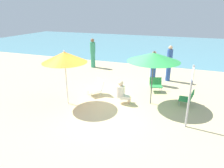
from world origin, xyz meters
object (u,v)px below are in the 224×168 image
(person_d, at_px, (93,53))
(warning_sign, at_px, (191,87))
(beach_chair_b, at_px, (97,87))
(umbrella_green, at_px, (154,57))
(beach_chair_a, at_px, (156,84))
(person_b, at_px, (169,63))
(person_c, at_px, (153,68))
(umbrella_orange, at_px, (64,57))
(beach_chair_c, at_px, (188,98))
(person_a, at_px, (122,92))

(person_d, relative_size, warning_sign, 0.91)
(beach_chair_b, bearing_deg, umbrella_green, 129.52)
(beach_chair_b, bearing_deg, beach_chair_a, 161.24)
(person_b, xyz_separation_m, person_c, (-0.63, -0.81, -0.10))
(umbrella_orange, bearing_deg, beach_chair_c, 19.17)
(beach_chair_a, xyz_separation_m, person_d, (-4.32, 2.63, 0.57))
(umbrella_orange, relative_size, person_d, 1.17)
(umbrella_green, relative_size, umbrella_orange, 0.98)
(beach_chair_c, bearing_deg, person_b, -67.14)
(person_a, xyz_separation_m, warning_sign, (2.38, -0.91, 0.83))
(beach_chair_a, bearing_deg, warning_sign, 9.15)
(umbrella_orange, xyz_separation_m, warning_sign, (4.28, -0.14, -0.52))
(beach_chair_a, relative_size, person_c, 0.40)
(person_c, bearing_deg, beach_chair_c, 9.81)
(person_a, bearing_deg, person_c, 59.19)
(person_c, height_order, person_d, person_d)
(beach_chair_a, bearing_deg, person_c, -178.86)
(umbrella_green, xyz_separation_m, beach_chair_a, (-0.04, 1.37, -1.49))
(person_d, bearing_deg, person_c, -163.55)
(umbrella_orange, xyz_separation_m, beach_chair_a, (2.92, 2.50, -1.49))
(umbrella_orange, relative_size, beach_chair_a, 3.18)
(person_b, xyz_separation_m, warning_sign, (1.02, -4.27, 0.38))
(beach_chair_b, height_order, warning_sign, warning_sign)
(beach_chair_a, distance_m, person_c, 1.00)
(umbrella_orange, distance_m, person_d, 5.40)
(umbrella_orange, bearing_deg, person_d, 105.27)
(umbrella_orange, distance_m, person_c, 4.35)
(beach_chair_a, bearing_deg, beach_chair_c, 35.17)
(umbrella_green, relative_size, beach_chair_b, 2.61)
(person_b, height_order, person_c, person_b)
(umbrella_green, height_order, beach_chair_a, umbrella_green)
(umbrella_green, distance_m, person_c, 2.43)
(umbrella_green, xyz_separation_m, beach_chair_c, (1.32, 0.36, -1.51))
(person_c, bearing_deg, umbrella_orange, -70.63)
(beach_chair_a, bearing_deg, person_a, -48.60)
(person_d, bearing_deg, person_a, 167.89)
(person_a, xyz_separation_m, person_d, (-3.31, 4.36, 0.44))
(beach_chair_a, height_order, beach_chair_c, beach_chair_a)
(umbrella_green, relative_size, person_b, 1.14)
(beach_chair_a, distance_m, person_b, 1.77)
(umbrella_orange, bearing_deg, person_b, 51.65)
(person_d, bearing_deg, beach_chair_a, -170.67)
(person_a, bearing_deg, umbrella_orange, -172.69)
(person_d, bearing_deg, warning_sign, 177.83)
(person_d, bearing_deg, umbrella_orange, 145.93)
(person_d, bearing_deg, beach_chair_b, 158.32)
(person_a, xyz_separation_m, person_c, (0.73, 2.54, 0.35))
(person_a, distance_m, person_d, 5.49)
(person_b, distance_m, warning_sign, 4.40)
(umbrella_orange, height_order, beach_chair_a, umbrella_orange)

